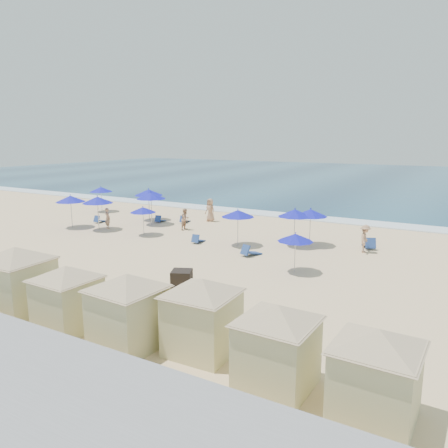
% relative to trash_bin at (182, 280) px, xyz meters
% --- Properties ---
extents(ground, '(160.00, 160.00, 0.00)m').
position_rel_trash_bin_xyz_m(ground, '(-3.65, 4.53, -0.44)').
color(ground, beige).
rests_on(ground, ground).
extents(ocean, '(160.00, 80.00, 0.06)m').
position_rel_trash_bin_xyz_m(ocean, '(-3.65, 59.53, -0.41)').
color(ocean, navy).
rests_on(ocean, ground).
extents(surf_line, '(160.00, 2.50, 0.08)m').
position_rel_trash_bin_xyz_m(surf_line, '(-3.65, 20.03, -0.40)').
color(surf_line, white).
rests_on(surf_line, ground).
extents(trash_bin, '(1.18, 1.18, 0.89)m').
position_rel_trash_bin_xyz_m(trash_bin, '(0.00, 0.00, 0.00)').
color(trash_bin, black).
rests_on(trash_bin, ground).
extents(cabana_1, '(4.71, 4.71, 2.96)m').
position_rel_trash_bin_xyz_m(cabana_1, '(-3.88, -5.45, 1.25)').
color(cabana_1, beige).
rests_on(cabana_1, ground).
extents(cabana_2, '(4.14, 4.14, 2.60)m').
position_rel_trash_bin_xyz_m(cabana_2, '(-1.07, -5.45, 1.04)').
color(cabana_2, beige).
rests_on(cabana_2, ground).
extents(cabana_3, '(4.37, 4.37, 2.75)m').
position_rel_trash_bin_xyz_m(cabana_3, '(1.72, -5.37, 1.13)').
color(cabana_3, beige).
rests_on(cabana_3, ground).
extents(cabana_4, '(4.33, 4.33, 2.72)m').
position_rel_trash_bin_xyz_m(cabana_4, '(4.04, -4.48, 1.11)').
color(cabana_4, beige).
rests_on(cabana_4, ground).
extents(cabana_5, '(4.20, 4.20, 2.63)m').
position_rel_trash_bin_xyz_m(cabana_5, '(6.87, -5.10, 1.06)').
color(cabana_5, beige).
rests_on(cabana_5, ground).
extents(cabana_6, '(4.15, 4.15, 2.61)m').
position_rel_trash_bin_xyz_m(cabana_6, '(9.52, -5.25, 1.05)').
color(cabana_6, beige).
rests_on(cabana_6, ground).
extents(umbrella_0, '(2.10, 2.10, 2.39)m').
position_rel_trash_bin_xyz_m(umbrella_0, '(-18.84, 13.54, 1.63)').
color(umbrella_0, '#A5A8AD').
rests_on(umbrella_0, ground).
extents(umbrella_1, '(2.24, 2.24, 2.55)m').
position_rel_trash_bin_xyz_m(umbrella_1, '(-15.45, 7.12, 1.76)').
color(umbrella_1, '#A5A8AD').
rests_on(umbrella_1, ground).
extents(umbrella_2, '(2.35, 2.35, 2.67)m').
position_rel_trash_bin_xyz_m(umbrella_2, '(-12.29, 12.48, 1.87)').
color(umbrella_2, '#A5A8AD').
rests_on(umbrella_2, ground).
extents(umbrella_3, '(2.28, 2.28, 2.59)m').
position_rel_trash_bin_xyz_m(umbrella_3, '(-13.01, 7.52, 1.81)').
color(umbrella_3, '#A5A8AD').
rests_on(umbrella_3, ground).
extents(umbrella_4, '(2.32, 2.32, 2.64)m').
position_rel_trash_bin_xyz_m(umbrella_4, '(-10.91, 11.12, 1.85)').
color(umbrella_4, '#A5A8AD').
rests_on(umbrella_4, ground).
extents(umbrella_5, '(1.83, 1.83, 2.09)m').
position_rel_trash_bin_xyz_m(umbrella_5, '(-8.91, 7.81, 1.37)').
color(umbrella_5, '#A5A8AD').
rests_on(umbrella_5, ground).
extents(umbrella_6, '(2.10, 2.10, 2.39)m').
position_rel_trash_bin_xyz_m(umbrella_6, '(-1.73, 8.51, 1.63)').
color(umbrella_6, '#A5A8AD').
rests_on(umbrella_6, ground).
extents(umbrella_7, '(2.17, 2.17, 2.47)m').
position_rel_trash_bin_xyz_m(umbrella_7, '(1.45, 10.16, 1.69)').
color(umbrella_7, '#A5A8AD').
rests_on(umbrella_7, ground).
extents(umbrella_8, '(2.14, 2.14, 2.43)m').
position_rel_trash_bin_xyz_m(umbrella_8, '(2.23, 10.87, 1.66)').
color(umbrella_8, '#A5A8AD').
rests_on(umbrella_8, ground).
extents(umbrella_9, '(1.84, 1.84, 2.09)m').
position_rel_trash_bin_xyz_m(umbrella_9, '(3.48, 5.03, 1.37)').
color(umbrella_9, '#A5A8AD').
rests_on(umbrella_9, ground).
extents(beach_chair_0, '(0.59, 1.17, 0.63)m').
position_rel_trash_bin_xyz_m(beach_chair_0, '(-15.05, 9.53, -0.23)').
color(beach_chair_0, navy).
rests_on(beach_chair_0, ground).
extents(beach_chair_1, '(0.71, 1.21, 0.62)m').
position_rel_trash_bin_xyz_m(beach_chair_1, '(-10.89, 12.09, -0.23)').
color(beach_chair_1, navy).
rests_on(beach_chair_1, ground).
extents(beach_chair_2, '(0.71, 1.21, 0.63)m').
position_rel_trash_bin_xyz_m(beach_chair_2, '(-9.06, 12.99, -0.23)').
color(beach_chair_2, navy).
rests_on(beach_chair_2, ground).
extents(beach_chair_3, '(0.60, 1.17, 0.62)m').
position_rel_trash_bin_xyz_m(beach_chair_3, '(-4.31, 7.77, -0.23)').
color(beach_chair_3, navy).
rests_on(beach_chair_3, ground).
extents(beach_chair_4, '(0.99, 1.41, 0.71)m').
position_rel_trash_bin_xyz_m(beach_chair_4, '(0.07, 6.66, -0.20)').
color(beach_chair_4, navy).
rests_on(beach_chair_4, ground).
extents(beach_chair_5, '(1.13, 1.53, 0.77)m').
position_rel_trash_bin_xyz_m(beach_chair_5, '(5.73, 11.90, -0.18)').
color(beach_chair_5, navy).
rests_on(beach_chair_5, ground).
extents(beachgoer_0, '(0.67, 0.56, 1.58)m').
position_rel_trash_bin_xyz_m(beachgoer_0, '(-12.71, 8.15, 0.35)').
color(beachgoer_0, tan).
rests_on(beachgoer_0, ground).
extents(beachgoer_1, '(0.62, 0.79, 1.60)m').
position_rel_trash_bin_xyz_m(beachgoer_1, '(-7.40, 10.78, 0.36)').
color(beachgoer_1, tan).
rests_on(beachgoer_1, ground).
extents(beachgoer_2, '(0.72, 1.15, 1.70)m').
position_rel_trash_bin_xyz_m(beachgoer_2, '(5.69, 10.79, 0.40)').
color(beachgoer_2, tan).
rests_on(beachgoer_2, ground).
extents(beachgoer_3, '(1.02, 0.76, 1.89)m').
position_rel_trash_bin_xyz_m(beachgoer_3, '(-7.57, 14.54, 0.50)').
color(beachgoer_3, tan).
rests_on(beachgoer_3, ground).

